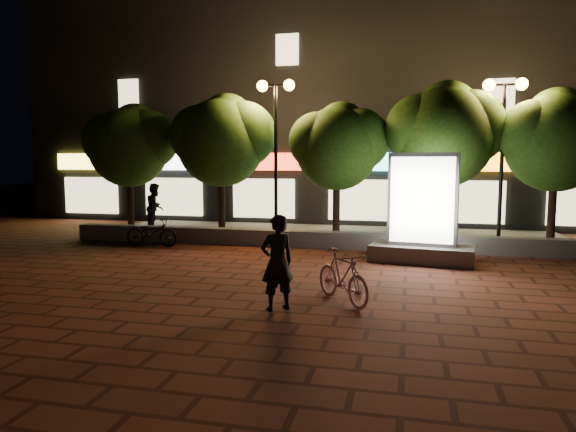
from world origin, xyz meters
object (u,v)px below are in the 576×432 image
(tree_right, at_px, (445,131))
(rider, at_px, (277,262))
(tree_far_left, at_px, (131,143))
(ad_kiosk, at_px, (423,218))
(tree_left, at_px, (223,137))
(tree_mid, at_px, (339,143))
(street_lamp_right, at_px, (504,119))
(scooter_parked, at_px, (152,232))
(street_lamp_left, at_px, (276,118))
(pedestrian, at_px, (155,207))
(scooter_pink, at_px, (342,277))
(tree_far_right, at_px, (557,136))

(tree_right, height_order, rider, tree_right)
(tree_far_left, height_order, ad_kiosk, tree_far_left)
(tree_right, distance_m, rider, 9.15)
(tree_left, xyz_separation_m, tree_mid, (4.00, -0.00, -0.23))
(street_lamp_right, bearing_deg, ad_kiosk, -130.74)
(tree_left, relative_size, rider, 2.85)
(rider, relative_size, scooter_parked, 1.02)
(street_lamp_left, relative_size, pedestrian, 2.97)
(tree_right, height_order, scooter_pink, tree_right)
(tree_left, bearing_deg, ad_kiosk, -24.05)
(tree_left, distance_m, tree_far_right, 10.50)
(tree_mid, distance_m, tree_far_right, 6.50)
(tree_right, distance_m, ad_kiosk, 3.88)
(street_lamp_right, xyz_separation_m, scooter_parked, (-10.40, -2.20, -3.45))
(tree_far_left, relative_size, tree_left, 0.95)
(tree_right, relative_size, street_lamp_left, 0.98)
(ad_kiosk, bearing_deg, tree_right, 77.12)
(pedestrian, bearing_deg, street_lamp_left, -109.05)
(tree_mid, xyz_separation_m, street_lamp_right, (4.95, -0.26, 0.68))
(tree_right, relative_size, pedestrian, 2.91)
(tree_far_left, bearing_deg, pedestrian, 34.48)
(tree_left, bearing_deg, tree_mid, -0.00)
(street_lamp_left, height_order, ad_kiosk, street_lamp_left)
(tree_right, height_order, street_lamp_left, street_lamp_left)
(tree_left, distance_m, street_lamp_right, 8.96)
(tree_mid, bearing_deg, scooter_parked, -155.69)
(tree_right, height_order, street_lamp_right, tree_right)
(tree_far_right, xyz_separation_m, street_lamp_right, (-1.55, -0.26, 0.53))
(street_lamp_right, height_order, rider, street_lamp_right)
(tree_far_left, xyz_separation_m, ad_kiosk, (10.13, -2.96, -2.14))
(rider, bearing_deg, ad_kiosk, -154.94)
(tree_far_left, height_order, street_lamp_right, street_lamp_right)
(tree_right, bearing_deg, scooter_pink, -106.70)
(street_lamp_left, distance_m, scooter_parked, 5.41)
(tree_mid, distance_m, scooter_pink, 7.95)
(rider, distance_m, pedestrian, 10.96)
(tree_mid, relative_size, tree_far_right, 0.95)
(tree_right, xyz_separation_m, scooter_pink, (-2.22, -7.39, -3.06))
(ad_kiosk, height_order, rider, ad_kiosk)
(street_lamp_right, bearing_deg, pedestrian, 176.53)
(tree_mid, distance_m, scooter_parked, 6.59)
(street_lamp_left, distance_m, street_lamp_right, 7.00)
(tree_mid, relative_size, scooter_pink, 2.70)
(tree_left, relative_size, scooter_pink, 2.93)
(ad_kiosk, bearing_deg, tree_far_right, 37.35)
(street_lamp_right, bearing_deg, tree_right, 170.90)
(tree_mid, bearing_deg, pedestrian, 176.22)
(street_lamp_left, xyz_separation_m, street_lamp_right, (7.00, 0.00, -0.13))
(ad_kiosk, xyz_separation_m, scooter_pink, (-1.54, -4.43, -0.65))
(tree_far_left, xyz_separation_m, rider, (7.51, -8.10, -2.43))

